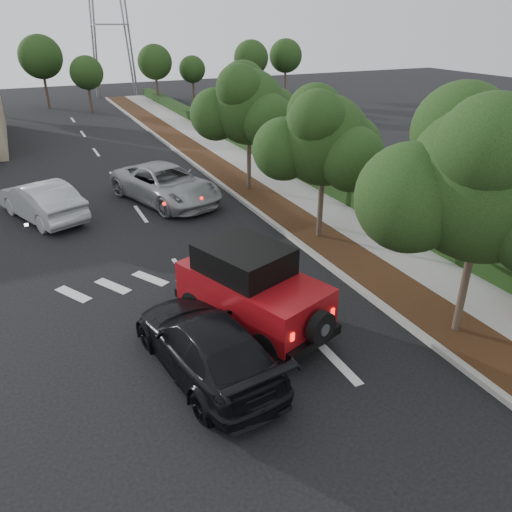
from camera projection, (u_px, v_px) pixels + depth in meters
ground at (260, 378)px, 11.74m from camera, size 120.00×120.00×0.00m
curb at (238, 198)px, 23.27m from camera, size 0.20×70.00×0.15m
planting_strip at (258, 195)px, 23.65m from camera, size 1.80×70.00×0.12m
sidewalk at (293, 190)px, 24.38m from camera, size 2.00×70.00×0.12m
hedge at (318, 179)px, 24.76m from camera, size 0.80×70.00×0.80m
transmission_tower at (118, 96)px, 53.23m from camera, size 7.00×4.00×28.00m
street_tree_near at (454, 332)px, 13.47m from camera, size 3.80×3.80×5.92m
street_tree_mid at (319, 238)px, 19.19m from camera, size 3.20×3.20×5.32m
street_tree_far at (249, 190)px, 24.50m from camera, size 3.40×3.40×5.62m
red_jeep at (247, 287)px, 13.34m from camera, size 3.29×4.73×2.32m
silver_suv_ahead at (166, 184)px, 22.65m from camera, size 4.47×6.50×1.65m
black_suv_oncoming at (206, 344)px, 11.74m from camera, size 2.71×5.29×1.47m
silver_sedan_oncoming at (41, 201)px, 20.69m from camera, size 3.39×5.18×1.61m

